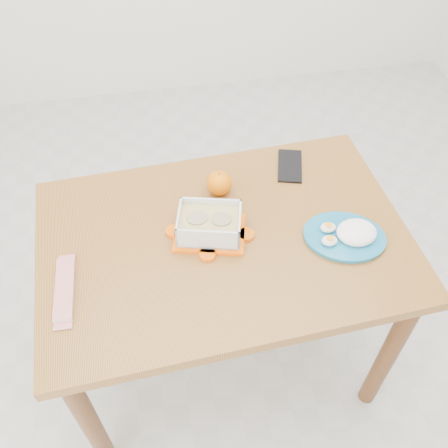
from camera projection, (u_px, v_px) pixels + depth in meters
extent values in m
plane|color=#B7B7B2|center=(242.00, 307.00, 2.22)|extent=(3.50, 3.50, 0.00)
cube|color=#A76B2F|center=(224.00, 241.00, 1.53)|extent=(1.16, 0.81, 0.04)
cylinder|color=brown|center=(91.00, 424.00, 1.53)|extent=(0.06, 0.06, 0.71)
cylinder|color=brown|center=(388.00, 354.00, 1.68)|extent=(0.06, 0.06, 0.71)
cylinder|color=brown|center=(81.00, 265.00, 1.93)|extent=(0.06, 0.06, 0.71)
cylinder|color=brown|center=(322.00, 220.00, 2.08)|extent=(0.06, 0.06, 0.71)
cube|color=#FF6107|center=(210.00, 233.00, 1.51)|extent=(0.24, 0.21, 0.01)
cube|color=silver|center=(209.00, 223.00, 1.48)|extent=(0.21, 0.17, 0.08)
cube|color=tan|center=(209.00, 225.00, 1.48)|extent=(0.20, 0.16, 0.05)
cylinder|color=tan|center=(197.00, 220.00, 1.47)|extent=(0.07, 0.07, 0.02)
cylinder|color=tan|center=(222.00, 221.00, 1.47)|extent=(0.07, 0.07, 0.02)
sphere|color=orange|center=(219.00, 183.00, 1.61)|extent=(0.08, 0.08, 0.08)
cylinder|color=#1B6E95|center=(344.00, 237.00, 1.50)|extent=(0.31, 0.31, 0.01)
ellipsoid|color=white|center=(357.00, 230.00, 1.48)|extent=(0.15, 0.14, 0.05)
ellipsoid|color=silver|center=(328.00, 227.00, 1.50)|extent=(0.06, 0.05, 0.02)
ellipsoid|color=silver|center=(329.00, 241.00, 1.47)|extent=(0.06, 0.05, 0.02)
cube|color=#B60C09|center=(65.00, 289.00, 1.37)|extent=(0.05, 0.21, 0.02)
cube|color=black|center=(290.00, 166.00, 1.71)|extent=(0.12, 0.18, 0.01)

